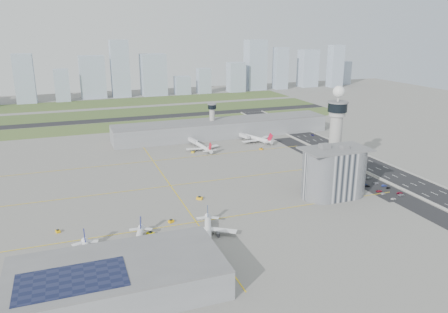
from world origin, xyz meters
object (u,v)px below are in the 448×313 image
object	(u,v)px
tug_0	(58,231)
car_hw_2	(313,135)
secondary_tower	(212,117)
admin_building	(334,172)
car_lot_0	(393,199)
jet_bridge_near_1	(124,258)
tug_2	(171,221)
airplane_far_b	(256,136)
jet_bridge_near_0	(52,271)
car_lot_2	(379,191)
car_lot_11	(369,178)
jet_bridge_near_2	(188,247)
airplane_near_c	(208,227)
car_lot_6	(401,195)
tug_4	(193,152)
tug_1	(150,233)
car_hw_1	(357,158)
jet_bridge_far_1	(240,136)
car_lot_7	(400,193)
car_lot_4	(365,184)
car_hw_4	(271,123)
car_lot_8	(388,188)
car_lot_3	(368,186)
jet_bridge_far_0	(189,140)
tug_3	(199,198)
car_lot_5	(358,181)
airplane_near_b	(137,239)
airplane_near_a	(88,254)
car_lot_1	(383,194)
car_lot_9	(384,186)

from	to	relation	value
tug_0	car_hw_2	distance (m)	270.48
secondary_tower	tug_0	bearing A→B (deg)	-130.14
admin_building	car_lot_0	bearing A→B (deg)	-31.12
jet_bridge_near_1	tug_2	distance (m)	46.47
airplane_far_b	jet_bridge_near_0	size ratio (longest dim) A/B	2.82
car_lot_2	car_lot_11	size ratio (longest dim) A/B	1.00
airplane_far_b	jet_bridge_near_2	bearing A→B (deg)	126.49
airplane_near_c	car_lot_6	size ratio (longest dim) A/B	7.99
tug_0	tug_4	world-z (taller)	tug_4
tug_1	car_lot_6	bearing A→B (deg)	141.55
car_lot_6	car_hw_1	size ratio (longest dim) A/B	1.12
jet_bridge_far_1	car_lot_7	size ratio (longest dim) A/B	3.13
car_lot_4	car_hw_4	bearing A→B (deg)	-2.99
airplane_far_b	tug_4	distance (m)	66.99
tug_4	car_lot_8	size ratio (longest dim) A/B	1.01
tug_4	car_lot_11	xyz separation A→B (m)	(97.52, -105.89, -0.32)
car_hw_1	car_hw_4	world-z (taller)	car_hw_1
car_lot_4	car_hw_2	xyz separation A→B (m)	(39.55, 132.73, 0.06)
airplane_far_b	car_lot_11	bearing A→B (deg)	174.35
car_lot_8	tug_0	bearing A→B (deg)	85.63
car_lot_11	car_lot_3	bearing A→B (deg)	142.26
jet_bridge_far_0	tug_3	world-z (taller)	jet_bridge_far_0
secondary_tower	airplane_near_c	bearing A→B (deg)	-109.24
jet_bridge_near_0	car_lot_5	bearing A→B (deg)	-64.52
car_lot_4	car_hw_1	bearing A→B (deg)	-26.86
admin_building	jet_bridge_near_0	xyz separation A→B (m)	(-164.99, -39.00, -12.45)
airplane_near_b	car_hw_1	world-z (taller)	airplane_near_b
airplane_near_a	car_lot_2	size ratio (longest dim) A/B	8.42
jet_bridge_far_1	tug_1	xyz separation A→B (m)	(-118.46, -169.09, -1.79)
jet_bridge_near_1	car_lot_7	xyz separation A→B (m)	(176.86, 26.33, -2.20)
car_lot_1	car_hw_2	size ratio (longest dim) A/B	0.78
car_lot_0	tug_3	bearing A→B (deg)	74.38
jet_bridge_far_1	tug_1	world-z (taller)	jet_bridge_far_1
car_lot_1	tug_4	bearing A→B (deg)	23.80
car_lot_1	tug_1	bearing A→B (deg)	82.65
airplane_far_b	car_lot_9	xyz separation A→B (m)	(32.14, -136.46, -4.90)
airplane_near_a	jet_bridge_near_0	distance (m)	16.29
airplane_near_b	admin_building	bearing A→B (deg)	117.83
car_lot_3	car_lot_6	bearing A→B (deg)	-150.65
tug_4	car_lot_0	size ratio (longest dim) A/B	0.98
airplane_near_b	tug_3	xyz separation A→B (m)	(46.11, 49.08, -3.81)
car_lot_1	jet_bridge_near_1	bearing A→B (deg)	90.58
tug_3	airplane_near_a	bearing A→B (deg)	-14.53
car_lot_6	car_lot_9	size ratio (longest dim) A/B	1.17
jet_bridge_far_1	jet_bridge_near_2	bearing A→B (deg)	-38.55
tug_2	car_lot_2	size ratio (longest dim) A/B	0.69
jet_bridge_far_0	tug_4	world-z (taller)	jet_bridge_far_0
airplane_near_c	car_hw_4	xyz separation A→B (m)	(148.03, 230.21, -4.41)
airplane_near_a	jet_bridge_far_0	world-z (taller)	airplane_near_a
tug_4	jet_bridge_near_2	bearing A→B (deg)	-75.08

